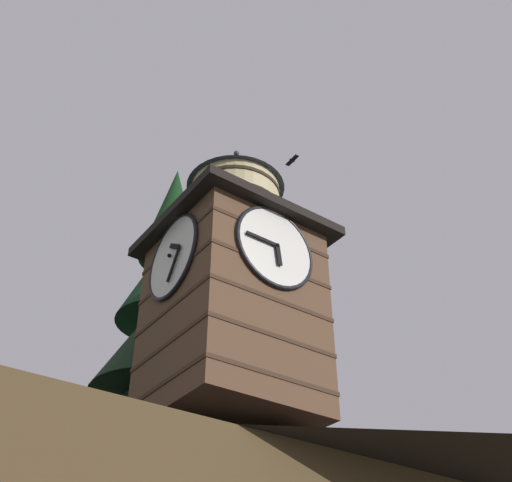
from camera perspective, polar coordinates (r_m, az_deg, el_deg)
clock_tower at (r=16.20m, az=-2.04°, el=-4.05°), size 4.10×4.10×8.22m
pine_tree_behind at (r=19.47m, az=-9.32°, el=-18.99°), size 7.03×7.03×18.65m
flying_bird_high at (r=26.67m, az=3.19°, el=7.09°), size 0.26×0.73×0.14m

